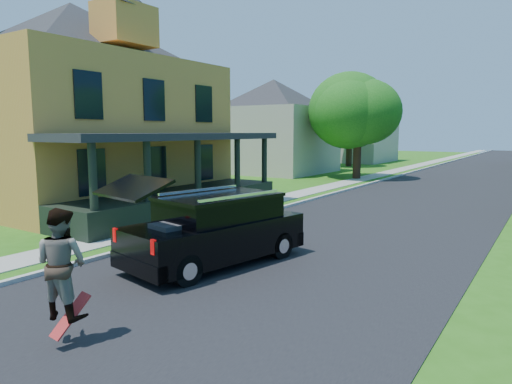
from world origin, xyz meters
The scene contains 13 objects.
ground centered at (0.00, 0.00, 0.00)m, with size 140.00×140.00×0.00m, color #2B6414.
street centered at (0.00, 20.00, 0.00)m, with size 8.00×120.00×0.02m, color black.
curb centered at (-4.05, 20.00, 0.00)m, with size 0.15×120.00×0.12m, color #ADAEA8.
sidewalk centered at (-5.60, 20.00, 0.00)m, with size 1.30×120.00×0.03m, color gray.
front_walk centered at (-9.50, 6.00, 0.00)m, with size 6.50×1.20×0.03m, color gray.
main_house centered at (-12.80, 5.99, 4.92)m, with size 15.56×15.56×10.10m.
neighbor_house_mid centered at (-13.50, 24.00, 4.19)m, with size 12.78×12.78×8.30m.
neighbor_house_far centered at (-13.50, 40.00, 4.19)m, with size 12.78×12.78×8.30m.
black_suv centered at (-1.40, 1.50, 0.86)m, with size 2.68×5.09×2.25m.
skateboarder centered at (-0.72, -3.00, 1.24)m, with size 0.93×0.80×1.67m.
skateboard centered at (-0.52, -3.03, 0.45)m, with size 0.26×0.58×0.58m.
tree_left_mid centered at (-6.04, 22.59, 5.25)m, with size 6.28×6.04×8.11m.
tree_left_far centered at (-10.81, 32.97, 5.52)m, with size 6.67×6.69×8.81m.
Camera 1 is at (5.35, -6.89, 3.19)m, focal length 32.00 mm.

